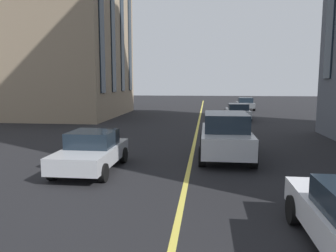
{
  "coord_description": "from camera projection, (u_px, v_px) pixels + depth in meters",
  "views": [
    {
      "loc": [
        3.55,
        -0.62,
        3.15
      ],
      "look_at": [
        16.2,
        0.87,
        1.45
      ],
      "focal_mm": 35.47,
      "sensor_mm": 36.0,
      "label": 1
    }
  ],
  "objects": [
    {
      "name": "car_silver_trailing",
      "position": [
        92.0,
        151.0,
        11.83
      ],
      "size": [
        3.9,
        1.89,
        1.4
      ],
      "color": "#B7BABF",
      "rests_on": "ground_plane"
    },
    {
      "name": "car_grey_parked_a",
      "position": [
        245.0,
        104.0,
        37.4
      ],
      "size": [
        3.9,
        1.89,
        1.4
      ],
      "color": "slate",
      "rests_on": "ground_plane"
    },
    {
      "name": "building_left_near",
      "position": [
        57.0,
        27.0,
        30.39
      ],
      "size": [
        12.47,
        11.43,
        16.34
      ],
      "color": "gray",
      "rests_on": "ground_plane"
    },
    {
      "name": "car_silver_far",
      "position": [
        226.0,
        135.0,
        13.74
      ],
      "size": [
        4.7,
        2.14,
        1.88
      ],
      "color": "#B7BABF",
      "rests_on": "ground_plane"
    },
    {
      "name": "lane_centre_line",
      "position": [
        194.0,
        145.0,
        16.68
      ],
      "size": [
        80.0,
        0.16,
        0.01
      ],
      "color": "#D8C64C",
      "rests_on": "ground_plane"
    },
    {
      "name": "car_silver_oncoming",
      "position": [
        238.0,
        111.0,
        27.63
      ],
      "size": [
        4.4,
        1.95,
        1.37
      ],
      "color": "#B7BABF",
      "rests_on": "ground_plane"
    }
  ]
}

